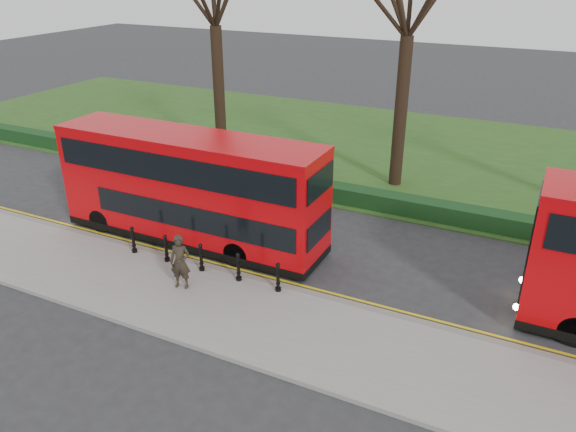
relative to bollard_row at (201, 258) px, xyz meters
The scene contains 10 objects.
ground 2.25m from the bollard_row, 38.79° to the left, with size 120.00×120.00×0.00m, color #28282B.
pavement 2.42m from the bollard_row, 44.49° to the right, with size 60.00×4.00×0.15m, color gray.
kerb 1.81m from the bollard_row, 11.77° to the left, with size 60.00×0.25×0.16m, color slate.
grass_verge 16.45m from the bollard_row, 84.13° to the left, with size 60.00×18.00×0.06m, color #2A4918.
hedge 8.33m from the bollard_row, 78.35° to the left, with size 60.00×0.90×0.80m, color black.
yellow_line_outer 1.91m from the bollard_row, 21.15° to the left, with size 60.00×0.10×0.01m, color yellow.
yellow_line_inner 1.99m from the bollard_row, 26.84° to the left, with size 60.00×0.10×0.01m, color yellow.
bollard_row is the anchor object (origin of this frame).
bus_lead 3.15m from the bollard_row, 130.84° to the left, with size 10.76×2.47×4.28m.
pedestrian 1.29m from the bollard_row, 88.70° to the right, with size 0.70×0.46×1.91m, color #2B241B.
Camera 1 is at (8.63, -15.43, 10.27)m, focal length 35.00 mm.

